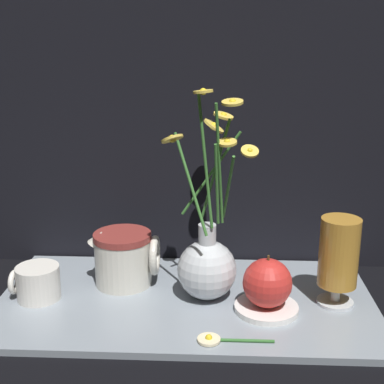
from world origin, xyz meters
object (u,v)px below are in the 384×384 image
object	(u,v)px
orange_fruit	(267,283)
vase_with_flowers	(207,261)
tea_glass	(339,255)
ceramic_pitcher	(124,256)
yellow_mug	(37,283)

from	to	relation	value
orange_fruit	vase_with_flowers	bearing A→B (deg)	155.69
orange_fruit	tea_glass	bearing A→B (deg)	14.33
tea_glass	orange_fruit	distance (m)	0.13
vase_with_flowers	ceramic_pitcher	xyz separation A→B (m)	(-0.16, 0.05, -0.01)
yellow_mug	orange_fruit	bearing A→B (deg)	-3.75
ceramic_pitcher	tea_glass	xyz separation A→B (m)	(0.38, -0.06, 0.04)
ceramic_pitcher	orange_fruit	bearing A→B (deg)	-19.86
vase_with_flowers	ceramic_pitcher	bearing A→B (deg)	163.20
orange_fruit	ceramic_pitcher	bearing A→B (deg)	160.14
vase_with_flowers	ceramic_pitcher	distance (m)	0.16
yellow_mug	ceramic_pitcher	size ratio (longest dim) A/B	0.66
ceramic_pitcher	tea_glass	size ratio (longest dim) A/B	0.84
tea_glass	orange_fruit	world-z (taller)	tea_glass
tea_glass	ceramic_pitcher	bearing A→B (deg)	170.75
yellow_mug	ceramic_pitcher	bearing A→B (deg)	24.59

